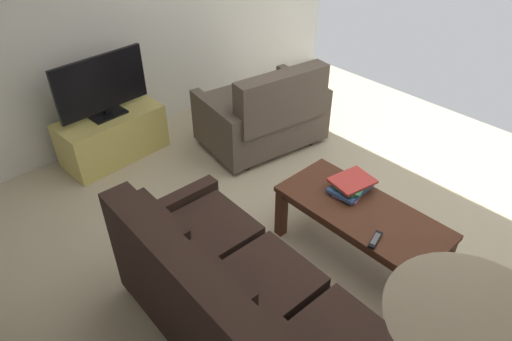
# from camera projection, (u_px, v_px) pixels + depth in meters

# --- Properties ---
(ground_plane) EXTENTS (5.12, 4.99, 0.01)m
(ground_plane) POSITION_uv_depth(u_px,v_px,m) (344.00, 233.00, 3.53)
(ground_plane) COLOR beige
(sofa_main) EXTENTS (1.84, 0.86, 0.92)m
(sofa_main) POSITION_uv_depth(u_px,v_px,m) (242.00, 312.00, 2.47)
(sofa_main) COLOR black
(sofa_main) RESTS_ON ground
(loveseat_near) EXTENTS (0.96, 1.24, 0.87)m
(loveseat_near) POSITION_uv_depth(u_px,v_px,m) (265.00, 113.00, 4.34)
(loveseat_near) COLOR black
(loveseat_near) RESTS_ON ground
(coffee_table) EXTENTS (1.18, 0.53, 0.46)m
(coffee_table) POSITION_uv_depth(u_px,v_px,m) (361.00, 217.00, 3.09)
(coffee_table) COLOR #4C2819
(coffee_table) RESTS_ON ground
(tv_stand) EXTENTS (0.52, 0.99, 0.45)m
(tv_stand) POSITION_uv_depth(u_px,v_px,m) (113.00, 136.00, 4.27)
(tv_stand) COLOR #D8C666
(tv_stand) RESTS_ON ground
(flat_tv) EXTENTS (0.22, 0.87, 0.57)m
(flat_tv) POSITION_uv_depth(u_px,v_px,m) (102.00, 86.00, 3.96)
(flat_tv) COLOR black
(flat_tv) RESTS_ON tv_stand
(book_stack) EXTENTS (0.27, 0.33, 0.10)m
(book_stack) POSITION_uv_depth(u_px,v_px,m) (351.00, 185.00, 3.18)
(book_stack) COLOR #996699
(book_stack) RESTS_ON coffee_table
(tv_remote) EXTENTS (0.09, 0.17, 0.02)m
(tv_remote) POSITION_uv_depth(u_px,v_px,m) (375.00, 240.00, 2.80)
(tv_remote) COLOR black
(tv_remote) RESTS_ON coffee_table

